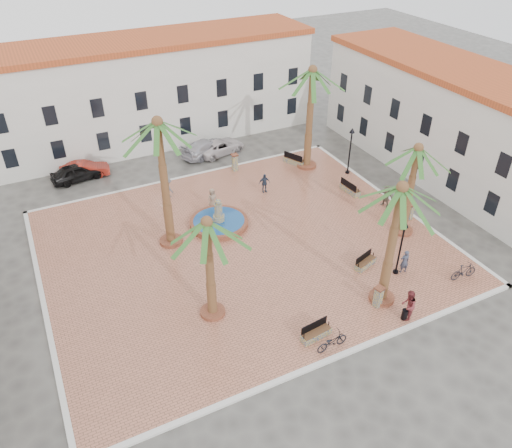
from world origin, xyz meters
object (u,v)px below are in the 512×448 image
object	(u,v)px
palm_sw	(207,234)
pedestrian_north	(168,188)
car_red	(85,169)
bollard_n	(235,162)
palm_e	(416,159)
pedestrian_fountain_b	(264,183)
bench_se	(365,263)
cyclist_b	(408,305)
pedestrian_fountain_a	(212,198)
bench_s	(316,333)
bollard_e	(410,211)
bollard_se	(378,296)
lamppost_s	(402,239)
bicycle_a	(332,341)
car_silver	(206,147)
fountain	(219,221)
palm_ne	(312,81)
bench_ne	(294,161)
litter_bin	(405,314)
cyclist_a	(405,261)
bicycle_b	(464,271)
lamppost_e	(351,143)
car_white	(220,147)
car_black	(77,172)
pedestrian_east	(386,196)
palm_nw	(159,136)
bench_e	(350,189)
palm_s	(400,201)

from	to	relation	value
palm_sw	pedestrian_north	world-z (taller)	palm_sw
car_red	pedestrian_north	bearing A→B (deg)	-131.97
bollard_n	car_red	bearing A→B (deg)	157.48
palm_e	pedestrian_fountain_b	size ratio (longest dim) A/B	4.32
bench_se	cyclist_b	xyz separation A→B (m)	(-0.74, -4.85, 0.73)
pedestrian_fountain_a	bench_s	bearing A→B (deg)	-100.13
bollard_e	bollard_se	bearing A→B (deg)	-140.96
bench_s	pedestrian_fountain_a	size ratio (longest dim) A/B	1.14
lamppost_s	bicycle_a	distance (m)	8.20
lamppost_s	car_silver	world-z (taller)	lamppost_s
lamppost_s	fountain	bearing A→B (deg)	128.78
palm_ne	bollard_e	bearing A→B (deg)	-76.62
bench_ne	litter_bin	xyz separation A→B (m)	(-3.92, -19.31, 0.04)
lamppost_s	pedestrian_fountain_a	size ratio (longest dim) A/B	2.40
palm_e	litter_bin	distance (m)	10.40
lamppost_s	cyclist_a	distance (m)	1.89
cyclist_a	bicycle_b	world-z (taller)	cyclist_a
lamppost_e	pedestrian_fountain_b	bearing A→B (deg)	177.44
pedestrian_fountain_b	car_white	bearing A→B (deg)	100.27
car_black	car_white	size ratio (longest dim) A/B	0.92
bench_s	pedestrian_east	size ratio (longest dim) A/B	1.07
bicycle_a	bicycle_b	xyz separation A→B (m)	(10.51, 1.17, 0.06)
bicycle_b	car_white	distance (m)	24.17
palm_nw	bench_ne	world-z (taller)	palm_nw
pedestrian_fountain_b	bench_e	bearing A→B (deg)	-19.03
cyclist_b	pedestrian_fountain_b	bearing A→B (deg)	-127.60
cyclist_b	car_silver	distance (m)	24.83
bollard_e	litter_bin	distance (m)	10.67
bench_ne	cyclist_b	size ratio (longest dim) A/B	1.06
cyclist_a	pedestrian_fountain_a	size ratio (longest dim) A/B	1.02
bench_e	bicycle_a	size ratio (longest dim) A/B	1.05
fountain	bollard_n	xyz separation A→B (m)	(4.47, 7.12, 0.49)
bench_e	pedestrian_fountain_a	xyz separation A→B (m)	(-10.74, 2.71, 0.53)
palm_e	bollard_se	bearing A→B (deg)	-139.82
bicycle_b	pedestrian_north	bearing A→B (deg)	43.20
bollard_e	cyclist_b	bearing A→B (deg)	-131.51
bench_ne	car_red	xyz separation A→B (m)	(-16.95, 6.07, 0.22)
cyclist_b	pedestrian_east	distance (m)	12.12
lamppost_e	palm_ne	bearing A→B (deg)	133.77
palm_s	car_black	bearing A→B (deg)	120.39
bollard_n	pedestrian_fountain_b	distance (m)	4.40
bollard_n	pedestrian_east	distance (m)	13.05
palm_s	cyclist_a	bearing A→B (deg)	27.08
bench_se	car_red	world-z (taller)	car_red
palm_ne	pedestrian_fountain_b	distance (m)	8.89
palm_nw	litter_bin	xyz separation A→B (m)	(9.54, -12.91, -7.60)
palm_s	cyclist_b	distance (m)	6.18
bollard_se	bicycle_a	size ratio (longest dim) A/B	0.75
bench_se	pedestrian_fountain_a	world-z (taller)	pedestrian_fountain_a
palm_s	car_red	xyz separation A→B (m)	(-12.93, 23.50, -6.34)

